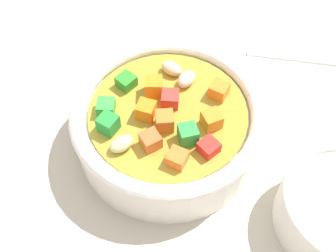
{
  "coord_description": "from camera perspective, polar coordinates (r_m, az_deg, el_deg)",
  "views": [
    {
      "loc": [
        26.19,
        4.96,
        40.88
      ],
      "look_at": [
        0.0,
        0.0,
        2.95
      ],
      "focal_mm": 47.7,
      "sensor_mm": 36.0,
      "label": 1
    }
  ],
  "objects": [
    {
      "name": "soup_bowl_main",
      "position": [
        0.46,
        -0.02,
        0.3
      ],
      "size": [
        19.72,
        19.72,
        7.27
      ],
      "color": "white",
      "rests_on": "ground_plane"
    },
    {
      "name": "spoon",
      "position": [
        0.58,
        10.63,
        9.21
      ],
      "size": [
        2.54,
        23.58,
        0.71
      ],
      "rotation": [
        0.0,
        0.0,
        4.73
      ],
      "color": "silver",
      "rests_on": "ground_plane"
    },
    {
      "name": "ground_plane",
      "position": [
        0.5,
        0.0,
        -2.62
      ],
      "size": [
        140.0,
        140.0,
        2.0
      ],
      "primitive_type": "cube",
      "color": "#BAB2A0"
    }
  ]
}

